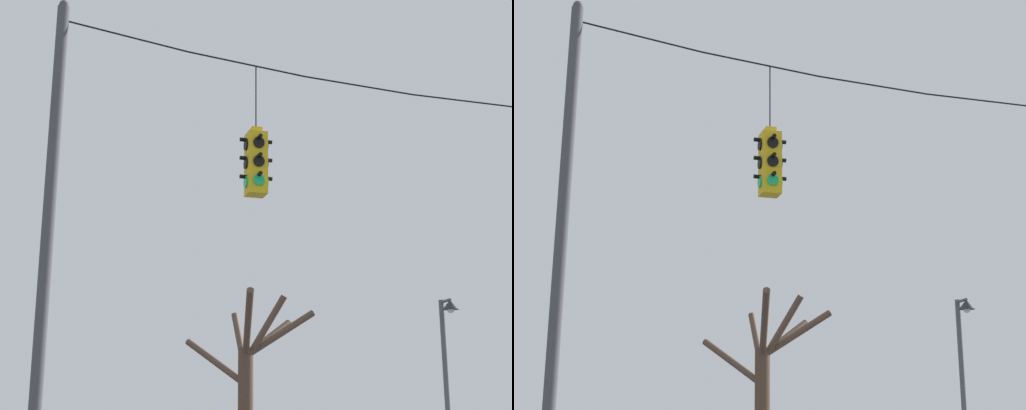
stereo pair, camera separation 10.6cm
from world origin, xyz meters
TOP-DOWN VIEW (x-y plane):
  - utility_pole_left at (-7.62, 0.11)m, footprint 0.20×0.20m
  - span_wire at (0.00, 0.11)m, footprint 15.24×0.03m
  - traffic_light_near_left_pole at (-4.20, 0.11)m, footprint 0.58×0.58m
  - street_lamp at (1.62, 4.15)m, footprint 0.38×0.67m
  - bare_tree at (-1.70, 9.52)m, footprint 3.53×4.20m

SIDE VIEW (x-z plane):
  - bare_tree at x=-1.70m, z-range 0.16..5.07m
  - street_lamp at x=1.62m, z-range 0.77..4.98m
  - utility_pole_left at x=-7.62m, z-range -0.01..8.39m
  - traffic_light_near_left_pole at x=-4.20m, z-range 4.58..6.99m
  - span_wire at x=0.00m, z-range 7.33..7.95m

